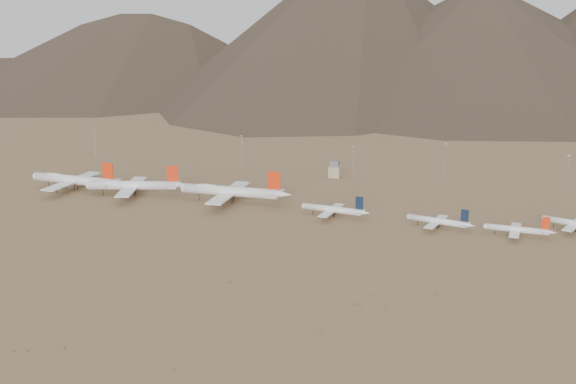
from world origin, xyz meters
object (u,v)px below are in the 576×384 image
(widebody_west, at_px, (74,180))
(narrowbody_b, at_px, (439,221))
(widebody_east, at_px, (231,191))
(widebody_centre, at_px, (134,185))
(control_tower, at_px, (335,170))
(narrowbody_a, at_px, (334,210))

(widebody_west, distance_m, narrowbody_b, 241.47)
(widebody_west, xyz_separation_m, widebody_east, (111.46, 4.19, 0.35))
(widebody_west, relative_size, widebody_centre, 1.07)
(widebody_centre, relative_size, control_tower, 5.48)
(narrowbody_a, bearing_deg, narrowbody_b, 2.85)
(widebody_east, distance_m, narrowbody_b, 130.49)
(widebody_centre, height_order, widebody_east, widebody_east)
(widebody_west, bearing_deg, narrowbody_a, -0.59)
(control_tower, bearing_deg, widebody_centre, -141.09)
(control_tower, bearing_deg, widebody_east, -117.28)
(widebody_east, distance_m, control_tower, 96.84)
(narrowbody_a, relative_size, control_tower, 3.54)
(widebody_centre, height_order, narrowbody_a, widebody_centre)
(narrowbody_b, xyz_separation_m, control_tower, (-85.48, 98.56, 1.10))
(narrowbody_b, bearing_deg, widebody_east, -174.31)
(widebody_centre, distance_m, widebody_east, 66.98)
(widebody_centre, relative_size, widebody_east, 0.89)
(widebody_west, height_order, widebody_centre, widebody_west)
(narrowbody_a, bearing_deg, widebody_centre, -176.91)
(widebody_centre, distance_m, narrowbody_b, 196.93)
(narrowbody_a, relative_size, narrowbody_b, 1.09)
(widebody_west, xyz_separation_m, widebody_centre, (44.59, 0.44, -0.26))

